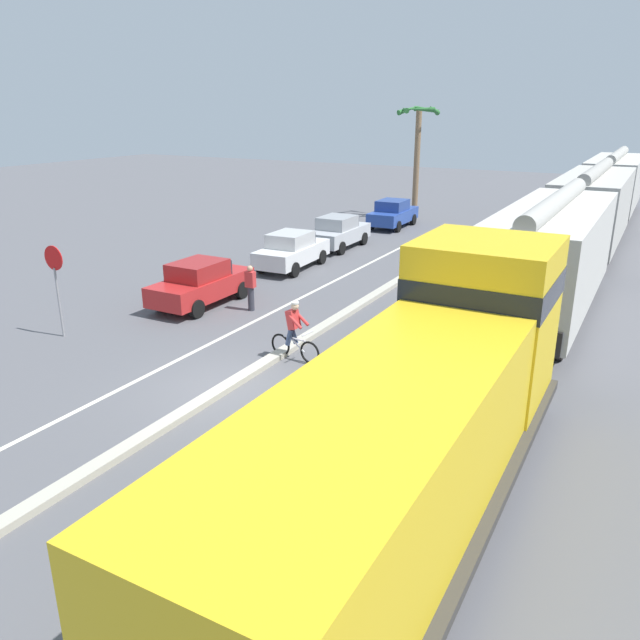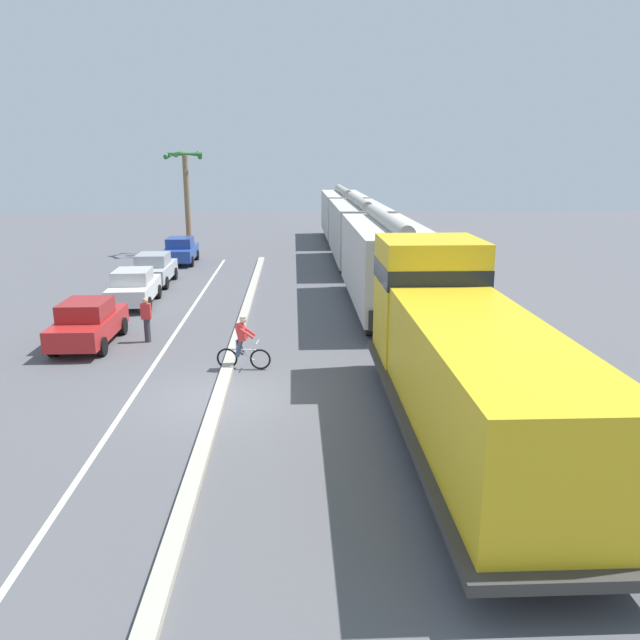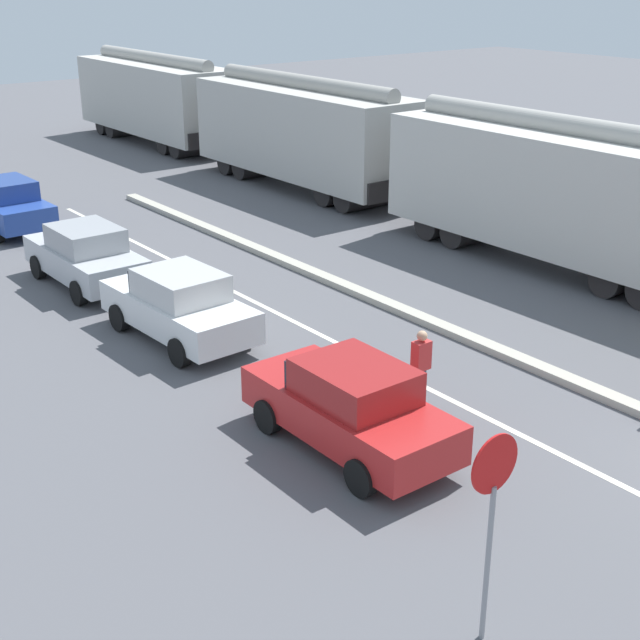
% 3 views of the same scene
% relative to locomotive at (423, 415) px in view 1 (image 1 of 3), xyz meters
% --- Properties ---
extents(ground_plane, '(120.00, 120.00, 0.00)m').
position_rel_locomotive_xyz_m(ground_plane, '(-5.95, 2.27, -1.80)').
color(ground_plane, '#56565B').
extents(median_curb, '(0.36, 36.00, 0.16)m').
position_rel_locomotive_xyz_m(median_curb, '(-5.95, 8.27, -1.72)').
color(median_curb, '#B2AD9E').
rests_on(median_curb, ground).
extents(lane_stripe, '(0.14, 36.00, 0.01)m').
position_rel_locomotive_xyz_m(lane_stripe, '(-8.35, 8.27, -1.79)').
color(lane_stripe, silver).
rests_on(lane_stripe, ground).
extents(locomotive, '(3.10, 11.61, 4.20)m').
position_rel_locomotive_xyz_m(locomotive, '(0.00, 0.00, 0.00)').
color(locomotive, gold).
rests_on(locomotive, ground).
extents(hopper_car_lead, '(2.90, 10.60, 4.18)m').
position_rel_locomotive_xyz_m(hopper_car_lead, '(0.00, 12.16, 0.28)').
color(hopper_car_lead, beige).
rests_on(hopper_car_lead, ground).
extents(hopper_car_middle, '(2.90, 10.60, 4.18)m').
position_rel_locomotive_xyz_m(hopper_car_middle, '(0.00, 23.76, 0.28)').
color(hopper_car_middle, '#B3B1A9').
rests_on(hopper_car_middle, ground).
extents(hopper_car_trailing, '(2.90, 10.60, 4.18)m').
position_rel_locomotive_xyz_m(hopper_car_trailing, '(0.00, 35.36, 0.28)').
color(hopper_car_trailing, '#B8B6AE').
rests_on(hopper_car_trailing, ground).
extents(parked_car_red, '(1.84, 4.20, 1.62)m').
position_rel_locomotive_xyz_m(parked_car_red, '(-11.07, 7.56, -0.98)').
color(parked_car_red, red).
rests_on(parked_car_red, ground).
extents(parked_car_white, '(1.98, 4.27, 1.62)m').
position_rel_locomotive_xyz_m(parked_car_white, '(-10.98, 13.68, -0.98)').
color(parked_car_white, silver).
rests_on(parked_car_white, ground).
extents(parked_car_silver, '(1.87, 4.22, 1.62)m').
position_rel_locomotive_xyz_m(parked_car_silver, '(-11.11, 18.39, -0.98)').
color(parked_car_silver, '#B7BABF').
rests_on(parked_car_silver, ground).
extents(parked_car_blue, '(1.91, 4.24, 1.62)m').
position_rel_locomotive_xyz_m(parked_car_blue, '(-10.87, 25.00, -0.98)').
color(parked_car_blue, '#28479E').
rests_on(parked_car_blue, ground).
extents(cyclist, '(1.70, 0.51, 1.71)m').
position_rel_locomotive_xyz_m(cyclist, '(-5.47, 4.75, -0.98)').
color(cyclist, black).
rests_on(cyclist, ground).
extents(stop_sign, '(0.76, 0.08, 2.88)m').
position_rel_locomotive_xyz_m(stop_sign, '(-12.77, 2.89, 0.23)').
color(stop_sign, gray).
rests_on(stop_sign, ground).
extents(palm_tree_near, '(2.61, 2.61, 6.98)m').
position_rel_locomotive_xyz_m(palm_tree_near, '(-10.97, 28.79, 3.22)').
color(palm_tree_near, '#846647').
rests_on(palm_tree_near, ground).
extents(pedestrian_by_cars, '(0.34, 0.22, 1.62)m').
position_rel_locomotive_xyz_m(pedestrian_by_cars, '(-9.11, 7.86, -0.95)').
color(pedestrian_by_cars, '#33333D').
rests_on(pedestrian_by_cars, ground).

